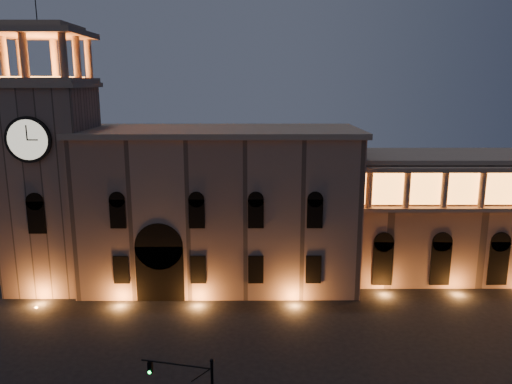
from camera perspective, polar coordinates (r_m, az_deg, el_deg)
government_building at (r=56.70m, az=-4.17°, el=-1.66°), size 30.80×12.80×17.60m
clock_tower at (r=59.20m, az=-22.39°, el=1.72°), size 9.80×9.80×32.40m
colonnade_wing at (r=66.15m, az=26.94°, el=-2.24°), size 40.60×11.50×14.50m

